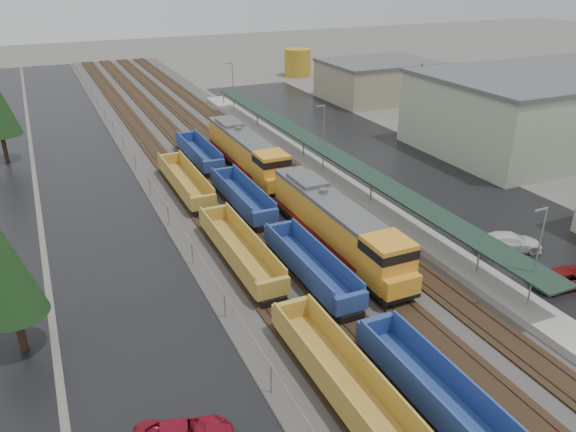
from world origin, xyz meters
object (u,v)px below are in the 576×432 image
parked_car_east_c (510,242)px  storage_tank (298,62)px  parked_car_east_b (566,278)px  locomotive_lead (338,226)px  well_string_yellow (342,380)px  locomotive_trail (247,153)px  well_string_blue (362,319)px

parked_car_east_c → storage_tank: bearing=11.5°
parked_car_east_c → parked_car_east_b: bearing=-159.8°
storage_tank → locomotive_lead: bearing=-112.9°
well_string_yellow → storage_tank: 94.74m
locomotive_lead → parked_car_east_c: 14.50m
storage_tank → parked_car_east_b: storage_tank is taller
locomotive_trail → parked_car_east_b: size_ratio=4.04×
parked_car_east_b → locomotive_lead: bearing=54.0°
well_string_yellow → parked_car_east_c: (21.27, 9.28, -0.37)m
locomotive_trail → well_string_yellow: 36.79m
locomotive_trail → parked_car_east_c: size_ratio=3.83×
well_string_yellow → storage_tank: size_ratio=14.69×
well_string_yellow → parked_car_east_b: bearing=8.9°
locomotive_lead → well_string_yellow: size_ratio=0.25×
well_string_yellow → parked_car_east_b: well_string_yellow is taller
locomotive_lead → parked_car_east_c: bearing=-22.9°
locomotive_lead → parked_car_east_c: size_ratio=3.83×
locomotive_lead → locomotive_trail: bearing=90.0°
well_string_blue → parked_car_east_c: 17.93m
locomotive_trail → locomotive_lead: bearing=-90.0°
well_string_blue → parked_car_east_b: bearing=-4.0°
locomotive_lead → well_string_yellow: (-8.00, -14.89, -1.29)m
locomotive_lead → storage_tank: bearing=67.1°
well_string_blue → parked_car_east_b: well_string_blue is taller
storage_tank → locomotive_trail: bearing=-120.9°
locomotive_lead → parked_car_east_c: locomotive_lead is taller
locomotive_lead → well_string_yellow: bearing=-118.2°
locomotive_lead → well_string_blue: 11.26m
parked_car_east_b → parked_car_east_c: 6.01m
parked_car_east_b → storage_tank: bearing=-5.7°
locomotive_lead → well_string_blue: size_ratio=0.23×
well_string_yellow → well_string_blue: (4.00, 4.45, -0.02)m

